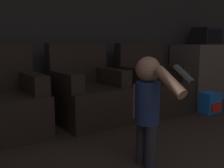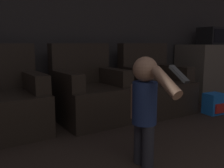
{
  "view_description": "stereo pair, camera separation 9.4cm",
  "coord_description": "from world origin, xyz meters",
  "px_view_note": "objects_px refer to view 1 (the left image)",
  "views": [
    {
      "loc": [
        -0.97,
        1.02,
        0.96
      ],
      "look_at": [
        0.22,
        3.14,
        0.56
      ],
      "focal_mm": 40.0,
      "sensor_mm": 36.0,
      "label": 1
    },
    {
      "loc": [
        -0.89,
        0.98,
        0.96
      ],
      "look_at": [
        0.22,
        3.14,
        0.56
      ],
      "focal_mm": 40.0,
      "sensor_mm": 36.0,
      "label": 2
    }
  ],
  "objects_px": {
    "armchair_left": "(2,103)",
    "toy_backpack": "(210,103)",
    "armchair_middle": "(88,94)",
    "person_toddler": "(148,103)",
    "microwave": "(208,36)",
    "armchair_right": "(151,87)"
  },
  "relations": [
    {
      "from": "armchair_middle",
      "to": "person_toddler",
      "type": "xyz_separation_m",
      "value": [
        -0.08,
        -1.32,
        0.18
      ]
    },
    {
      "from": "armchair_middle",
      "to": "microwave",
      "type": "bearing_deg",
      "value": 0.8
    },
    {
      "from": "person_toddler",
      "to": "toy_backpack",
      "type": "height_order",
      "value": "person_toddler"
    },
    {
      "from": "armchair_middle",
      "to": "toy_backpack",
      "type": "xyz_separation_m",
      "value": [
        1.6,
        -0.54,
        -0.19
      ]
    },
    {
      "from": "microwave",
      "to": "armchair_middle",
      "type": "bearing_deg",
      "value": -173.73
    },
    {
      "from": "armchair_left",
      "to": "toy_backpack",
      "type": "distance_m",
      "value": 2.65
    },
    {
      "from": "armchair_left",
      "to": "person_toddler",
      "type": "height_order",
      "value": "armchair_left"
    },
    {
      "from": "armchair_left",
      "to": "armchair_right",
      "type": "height_order",
      "value": "same"
    },
    {
      "from": "person_toddler",
      "to": "microwave",
      "type": "bearing_deg",
      "value": -60.47
    },
    {
      "from": "person_toddler",
      "to": "armchair_middle",
      "type": "bearing_deg",
      "value": -6.05
    },
    {
      "from": "armchair_left",
      "to": "person_toddler",
      "type": "distance_m",
      "value": 1.61
    },
    {
      "from": "armchair_middle",
      "to": "microwave",
      "type": "height_order",
      "value": "microwave"
    },
    {
      "from": "armchair_left",
      "to": "toy_backpack",
      "type": "xyz_separation_m",
      "value": [
        2.59,
        -0.54,
        -0.19
      ]
    },
    {
      "from": "armchair_right",
      "to": "toy_backpack",
      "type": "relative_size",
      "value": 3.36
    },
    {
      "from": "microwave",
      "to": "toy_backpack",
      "type": "bearing_deg",
      "value": -136.23
    },
    {
      "from": "person_toddler",
      "to": "toy_backpack",
      "type": "xyz_separation_m",
      "value": [
        1.68,
        0.78,
        -0.37
      ]
    },
    {
      "from": "armchair_middle",
      "to": "toy_backpack",
      "type": "bearing_deg",
      "value": -23.96
    },
    {
      "from": "armchair_middle",
      "to": "person_toddler",
      "type": "height_order",
      "value": "armchair_middle"
    },
    {
      "from": "armchair_left",
      "to": "armchair_right",
      "type": "relative_size",
      "value": 1.0
    },
    {
      "from": "microwave",
      "to": "person_toddler",
      "type": "bearing_deg",
      "value": -147.88
    },
    {
      "from": "armchair_left",
      "to": "toy_backpack",
      "type": "bearing_deg",
      "value": -16.62
    },
    {
      "from": "toy_backpack",
      "to": "person_toddler",
      "type": "bearing_deg",
      "value": -155.16
    }
  ]
}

